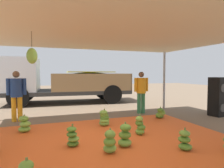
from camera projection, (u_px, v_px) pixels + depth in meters
name	position (u px, v px, depth m)	size (l,w,h in m)	color
ground_plane	(83.00, 116.00, 7.54)	(40.00, 40.00, 0.00)	brown
tarp_orange	(109.00, 141.00, 4.72)	(6.14, 4.49, 0.01)	#E05B23
tent_canopy	(110.00, 32.00, 4.50)	(8.00, 7.00, 2.64)	#9EA0A5
banana_bunch_0	(140.00, 126.00, 5.22)	(0.31, 0.32, 0.53)	#60932D
banana_bunch_1	(185.00, 141.00, 4.20)	(0.35, 0.36, 0.46)	#518428
banana_bunch_2	(104.00, 118.00, 6.11)	(0.44, 0.44, 0.52)	#6B9E38
banana_bunch_3	(110.00, 142.00, 4.01)	(0.38, 0.40, 0.51)	#75A83D
banana_bunch_4	(161.00, 113.00, 7.13)	(0.41, 0.41, 0.41)	#477523
banana_bunch_5	(73.00, 137.00, 4.37)	(0.37, 0.35, 0.50)	#477523
banana_bunch_7	(24.00, 125.00, 5.45)	(0.45, 0.45, 0.48)	#75A83D
banana_bunch_9	(125.00, 136.00, 4.39)	(0.42, 0.42, 0.53)	#6B9E38
cargo_truck_main	(61.00, 81.00, 10.86)	(6.91, 2.99, 2.40)	#2D2D2D
worker_0	(17.00, 92.00, 6.67)	(0.62, 0.38, 1.70)	orange
worker_1	(141.00, 89.00, 8.00)	(0.62, 0.38, 1.68)	#337A4C
speaker_stack	(217.00, 97.00, 7.52)	(0.52, 0.55, 1.47)	black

